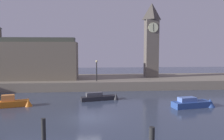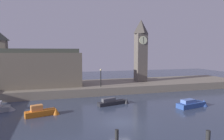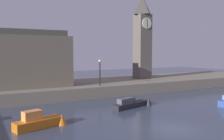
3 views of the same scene
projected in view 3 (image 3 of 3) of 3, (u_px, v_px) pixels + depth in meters
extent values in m
plane|color=#384256|center=(173.00, 129.00, 19.33)|extent=(120.00, 120.00, 0.00)
cube|color=slate|center=(80.00, 87.00, 36.79)|extent=(70.00, 12.00, 1.50)
cube|color=#5B544C|center=(142.00, 47.00, 42.11)|extent=(2.36, 2.36, 10.81)
cylinder|color=beige|center=(147.00, 23.00, 40.74)|extent=(1.79, 0.12, 1.79)
cube|color=black|center=(147.00, 23.00, 40.68)|extent=(0.14, 0.04, 1.44)
pyramid|color=#403A35|center=(143.00, 5.00, 41.60)|extent=(2.60, 2.60, 3.11)
cube|color=#6B6051|center=(7.00, 62.00, 30.59)|extent=(15.45, 5.09, 6.53)
cube|color=#42473D|center=(6.00, 32.00, 30.32)|extent=(14.67, 3.05, 0.80)
cylinder|color=black|center=(100.00, 74.00, 33.06)|extent=(0.16, 0.16, 3.14)
sphere|color=#F2E099|center=(100.00, 61.00, 32.93)|extent=(0.36, 0.36, 0.36)
cube|color=#232328|center=(131.00, 105.00, 26.77)|extent=(4.89, 2.21, 0.55)
cube|color=#515156|center=(126.00, 101.00, 26.46)|extent=(2.29, 1.24, 0.52)
cone|color=#232328|center=(149.00, 102.00, 27.91)|extent=(1.11, 1.11, 1.20)
cube|color=orange|center=(38.00, 124.00, 19.52)|extent=(3.97, 2.06, 0.71)
cube|color=#FF9947|center=(32.00, 115.00, 19.25)|extent=(1.58, 1.12, 0.73)
cone|color=orange|center=(62.00, 120.00, 20.42)|extent=(1.23, 1.23, 0.95)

